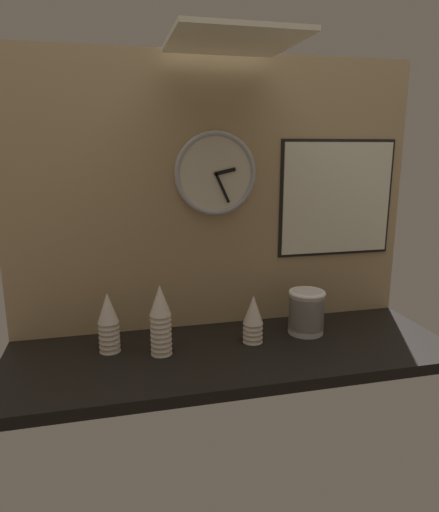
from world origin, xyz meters
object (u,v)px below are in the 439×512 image
at_px(cup_stack_center_right, 253,319).
at_px(bowl_stack_right, 306,311).
at_px(cup_stack_left, 109,322).
at_px(menu_board, 337,198).
at_px(cup_stack_center_left, 161,320).
at_px(wall_clock, 216,174).

xyz_separation_m(cup_stack_center_right, bowl_stack_right, (0.23, 0.03, -0.00)).
bearing_deg(cup_stack_left, cup_stack_center_right, -4.61).
bearing_deg(menu_board, cup_stack_center_left, -163.40).
height_order(cup_stack_left, menu_board, menu_board).
bearing_deg(cup_stack_center_left, cup_stack_center_right, 3.82).
bearing_deg(menu_board, cup_stack_left, -170.17).
bearing_deg(bowl_stack_right, cup_stack_left, 179.31).
bearing_deg(cup_stack_center_left, bowl_stack_right, 5.59).
bearing_deg(cup_stack_left, menu_board, 9.83).
relative_size(cup_stack_left, wall_clock, 0.69).
bearing_deg(cup_stack_center_right, cup_stack_center_left, -176.18).
relative_size(bowl_stack_right, menu_board, 0.34).
xyz_separation_m(cup_stack_left, cup_stack_center_right, (0.52, -0.04, -0.02)).
xyz_separation_m(cup_stack_center_left, bowl_stack_right, (0.57, 0.06, -0.04)).
distance_m(cup_stack_center_left, bowl_stack_right, 0.57).
relative_size(cup_stack_left, cup_stack_center_right, 1.20).
distance_m(cup_stack_left, cup_stack_center_left, 0.19).
height_order(cup_stack_center_left, wall_clock, wall_clock).
bearing_deg(menu_board, cup_stack_center_right, -154.04).
bearing_deg(cup_stack_left, bowl_stack_right, -0.69).
xyz_separation_m(cup_stack_center_right, wall_clock, (-0.10, 0.20, 0.52)).
xyz_separation_m(cup_stack_center_right, menu_board, (0.42, 0.20, 0.41)).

